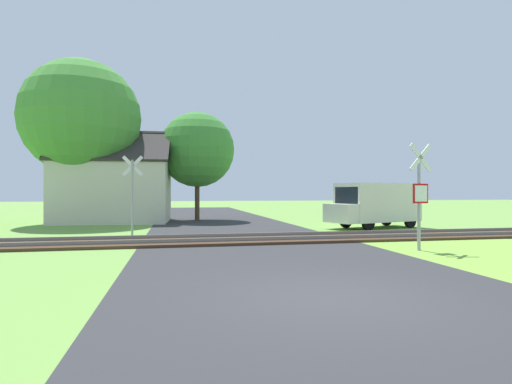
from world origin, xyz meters
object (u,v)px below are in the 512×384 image
at_px(mail_truck, 375,203).
at_px(tree_center, 197,150).
at_px(tree_left, 81,118).
at_px(house, 115,189).
at_px(stop_sign_near, 420,192).
at_px(crossing_sign_far, 132,189).

bearing_deg(mail_truck, tree_center, 31.49).
relative_size(tree_left, mail_truck, 1.81).
distance_m(tree_center, mail_truck, 11.74).
height_order(house, tree_center, tree_center).
height_order(stop_sign_near, tree_left, tree_left).
bearing_deg(tree_center, stop_sign_near, -68.30).
relative_size(house, tree_center, 1.00).
relative_size(crossing_sign_far, tree_center, 0.48).
xyz_separation_m(stop_sign_near, mail_truck, (2.55, 7.49, -0.56)).
relative_size(stop_sign_near, house, 0.47).
xyz_separation_m(stop_sign_near, house, (-10.90, 14.37, 0.18)).
bearing_deg(crossing_sign_far, tree_left, 124.92).
relative_size(house, tree_left, 0.73).
bearing_deg(house, tree_left, -157.76).
distance_m(house, tree_left, 4.53).
distance_m(tree_center, tree_left, 7.01).
xyz_separation_m(tree_center, tree_left, (-6.73, -1.16, 1.58)).
bearing_deg(tree_left, stop_sign_near, -47.36).
bearing_deg(tree_center, mail_truck, -41.21).
relative_size(stop_sign_near, crossing_sign_far, 0.98).
bearing_deg(stop_sign_near, tree_left, -59.58).
xyz_separation_m(tree_center, mail_truck, (8.48, -7.43, -3.29)).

